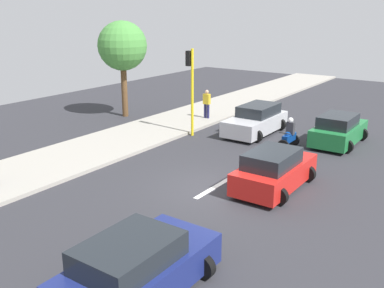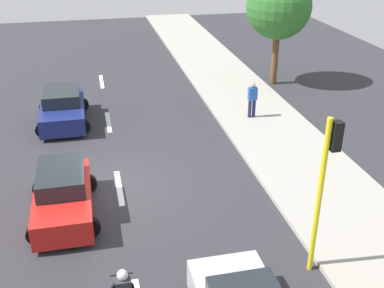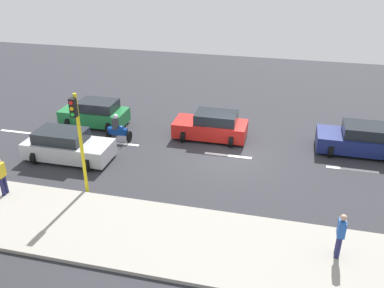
{
  "view_description": "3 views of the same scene",
  "coord_description": "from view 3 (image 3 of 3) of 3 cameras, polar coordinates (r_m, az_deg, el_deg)",
  "views": [
    {
      "loc": [
        -8.06,
        12.93,
        6.37
      ],
      "look_at": [
        1.37,
        -0.55,
        1.34
      ],
      "focal_mm": 41.28,
      "sensor_mm": 36.0,
      "label": 1
    },
    {
      "loc": [
        -0.64,
        -14.65,
        8.82
      ],
      "look_at": [
        2.58,
        -0.33,
        1.62
      ],
      "focal_mm": 44.39,
      "sensor_mm": 36.0,
      "label": 2
    },
    {
      "loc": [
        18.39,
        2.6,
        9.84
      ],
      "look_at": [
        2.3,
        -1.32,
        1.62
      ],
      "focal_mm": 38.58,
      "sensor_mm": 36.0,
      "label": 3
    }
  ],
  "objects": [
    {
      "name": "motorcycle",
      "position": [
        22.61,
        -10.2,
        1.97
      ],
      "size": [
        0.6,
        1.3,
        1.53
      ],
      "color": "black",
      "rests_on": "ground"
    },
    {
      "name": "lane_stripe_mid",
      "position": [
        21.01,
        4.99,
        -1.6
      ],
      "size": [
        0.2,
        2.4,
        0.01
      ],
      "primitive_type": "cube",
      "color": "white",
      "rests_on": "ground"
    },
    {
      "name": "car_dark_blue",
      "position": [
        22.66,
        22.19,
        0.58
      ],
      "size": [
        2.35,
        4.1,
        1.52
      ],
      "color": "navy",
      "rests_on": "ground"
    },
    {
      "name": "lane_stripe_north",
      "position": [
        22.55,
        -10.22,
        0.12
      ],
      "size": [
        0.2,
        2.4,
        0.01
      ],
      "primitive_type": "cube",
      "color": "white",
      "rests_on": "ground"
    },
    {
      "name": "sidewalk",
      "position": [
        15.22,
        0.66,
        -13.48
      ],
      "size": [
        4.0,
        60.0,
        0.15
      ],
      "primitive_type": "cube",
      "color": "#9E998E",
      "rests_on": "ground"
    },
    {
      "name": "pedestrian_near_signal",
      "position": [
        18.91,
        -24.85,
        -3.95
      ],
      "size": [
        0.4,
        0.24,
        1.69
      ],
      "color": "#1E1E4C",
      "rests_on": "sidewalk"
    },
    {
      "name": "traffic_light_corner",
      "position": [
        17.18,
        -15.46,
        1.7
      ],
      "size": [
        0.49,
        0.24,
        4.5
      ],
      "color": "yellow",
      "rests_on": "ground"
    },
    {
      "name": "car_red",
      "position": [
        22.52,
        2.72,
        2.46
      ],
      "size": [
        2.17,
        3.95,
        1.52
      ],
      "color": "red",
      "rests_on": "ground"
    },
    {
      "name": "pedestrian_by_tree",
      "position": [
        14.87,
        19.83,
        -11.64
      ],
      "size": [
        0.4,
        0.24,
        1.69
      ],
      "color": "#1E1E4C",
      "rests_on": "sidewalk"
    },
    {
      "name": "ground_plane",
      "position": [
        21.04,
        4.98,
        -1.73
      ],
      "size": [
        40.0,
        60.0,
        0.1
      ],
      "primitive_type": "cube",
      "color": "#2D2D33"
    },
    {
      "name": "lane_stripe_south",
      "position": [
        21.13,
        21.29,
        -3.31
      ],
      "size": [
        0.2,
        2.4,
        0.01
      ],
      "primitive_type": "cube",
      "color": "white",
      "rests_on": "ground"
    },
    {
      "name": "car_silver",
      "position": [
        21.24,
        -16.88,
        -0.26
      ],
      "size": [
        2.24,
        4.3,
        1.52
      ],
      "color": "#B7B7BC",
      "rests_on": "ground"
    },
    {
      "name": "car_green",
      "position": [
        24.83,
        -13.24,
        4.11
      ],
      "size": [
        2.18,
        3.83,
        1.52
      ],
      "color": "#1E7238",
      "rests_on": "ground"
    },
    {
      "name": "lane_stripe_far_north",
      "position": [
        25.45,
        -22.73,
        1.52
      ],
      "size": [
        0.2,
        2.4,
        0.01
      ],
      "primitive_type": "cube",
      "color": "white",
      "rests_on": "ground"
    }
  ]
}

